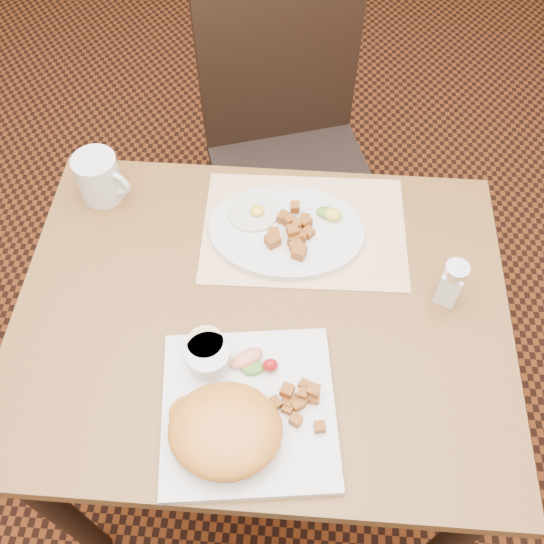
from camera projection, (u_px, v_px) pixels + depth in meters
The scene contains 15 objects.
ground at pixel (265, 443), 1.72m from camera, with size 8.00×8.00×0.00m, color black.
table at pixel (262, 338), 1.19m from camera, with size 0.90×0.70×0.75m.
chair_far at pixel (288, 142), 1.64m from camera, with size 0.53×0.54×0.97m.
placemat at pixel (304, 229), 1.20m from camera, with size 0.40×0.28×0.00m, color white.
plate_square at pixel (249, 410), 0.99m from camera, with size 0.28×0.28×0.02m, color silver.
plate_oval at pixel (286, 231), 1.19m from camera, with size 0.30×0.23×0.02m, color silver, non-canonical shape.
hollandaise_mound at pixel (224, 430), 0.93m from camera, with size 0.18×0.16×0.07m.
ramekin at pixel (208, 356), 1.01m from camera, with size 0.07×0.09×0.04m.
garnish_sq at pixel (253, 362), 1.01m from camera, with size 0.09×0.06×0.03m.
fried_egg at pixel (254, 212), 1.20m from camera, with size 0.10×0.10×0.02m.
garnish_ov at pixel (330, 214), 1.19m from camera, with size 0.06×0.04×0.02m.
salt_shaker at pixel (451, 283), 1.07m from camera, with size 0.05×0.05×0.10m.
coffee_mug at pixel (100, 178), 1.21m from camera, with size 0.12×0.09×0.10m.
home_fries_sq at pixel (299, 401), 0.97m from camera, with size 0.10×0.09×0.03m.
home_fries_ov at pixel (293, 233), 1.16m from camera, with size 0.10×0.12×0.03m.
Camera 1 is at (0.06, -0.55, 1.70)m, focal length 40.00 mm.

